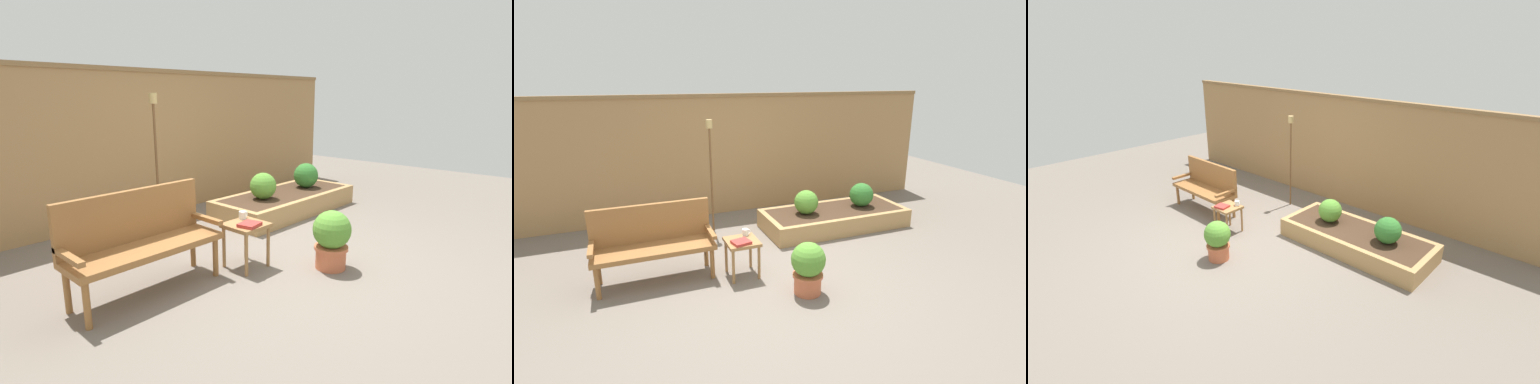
% 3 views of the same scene
% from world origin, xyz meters
% --- Properties ---
extents(ground_plane, '(14.00, 14.00, 0.00)m').
position_xyz_m(ground_plane, '(0.00, 0.00, 0.00)').
color(ground_plane, '#70665B').
extents(fence_back, '(8.40, 0.14, 2.16)m').
position_xyz_m(fence_back, '(0.00, 2.60, 1.09)').
color(fence_back, '#A37A4C').
rests_on(fence_back, ground_plane).
extents(garden_bench, '(1.44, 0.48, 0.94)m').
position_xyz_m(garden_bench, '(-1.44, 0.50, 0.54)').
color(garden_bench, '#936033').
rests_on(garden_bench, ground_plane).
extents(side_table, '(0.40, 0.40, 0.48)m').
position_xyz_m(side_table, '(-0.41, 0.16, 0.40)').
color(side_table, '#9E7042').
rests_on(side_table, ground_plane).
extents(cup_on_table, '(0.12, 0.08, 0.08)m').
position_xyz_m(cup_on_table, '(-0.32, 0.29, 0.52)').
color(cup_on_table, white).
rests_on(cup_on_table, side_table).
extents(book_on_table, '(0.24, 0.22, 0.03)m').
position_xyz_m(book_on_table, '(-0.45, 0.07, 0.50)').
color(book_on_table, '#B2332D').
rests_on(book_on_table, side_table).
extents(potted_boxwood, '(0.40, 0.40, 0.63)m').
position_xyz_m(potted_boxwood, '(0.17, -0.52, 0.34)').
color(potted_boxwood, '#C66642').
rests_on(potted_boxwood, ground_plane).
extents(raised_planter_bed, '(2.40, 1.00, 0.30)m').
position_xyz_m(raised_planter_bed, '(1.54, 1.19, 0.15)').
color(raised_planter_bed, '#AD8451').
rests_on(raised_planter_bed, ground_plane).
extents(shrub_near_bench, '(0.39, 0.39, 0.39)m').
position_xyz_m(shrub_near_bench, '(1.01, 1.19, 0.49)').
color(shrub_near_bench, brown).
rests_on(shrub_near_bench, raised_planter_bed).
extents(shrub_far_corner, '(0.40, 0.40, 0.40)m').
position_xyz_m(shrub_far_corner, '(2.06, 1.19, 0.50)').
color(shrub_far_corner, brown).
rests_on(shrub_far_corner, raised_planter_bed).
extents(tiki_torch, '(0.10, 0.10, 1.81)m').
position_xyz_m(tiki_torch, '(-0.40, 1.76, 1.23)').
color(tiki_torch, brown).
rests_on(tiki_torch, ground_plane).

